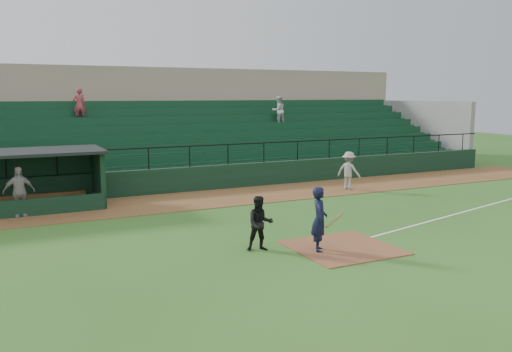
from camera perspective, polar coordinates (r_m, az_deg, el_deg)
name	(u,v)px	position (r m, az deg, el deg)	size (l,w,h in m)	color
ground	(324,240)	(17.34, 7.34, -6.84)	(90.00, 90.00, 0.00)	#2F5E1E
warning_track	(227,197)	(24.23, -3.13, -2.27)	(40.00, 4.00, 0.03)	brown
home_plate_dirt	(342,248)	(16.55, 9.27, -7.59)	(3.00, 3.00, 0.03)	brown
foul_line	(473,209)	(23.40, 22.27, -3.34)	(18.00, 0.09, 0.01)	white
stadium_structure	(171,135)	(31.83, -9.14, 4.42)	(38.00, 13.08, 6.40)	black
batter_at_plate	(319,219)	(15.87, 6.83, -4.65)	(1.17, 0.85, 1.95)	black
umpire	(260,224)	(15.88, 0.43, -5.13)	(0.80, 0.63, 1.66)	black
runner	(349,171)	(26.37, 9.93, 0.58)	(1.20, 0.69, 1.85)	#9D9893
dugout_player_a	(19,192)	(22.05, -24.11, -1.54)	(1.13, 0.47, 1.93)	#9D9793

